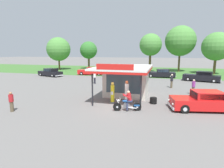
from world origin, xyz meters
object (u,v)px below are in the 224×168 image
at_px(bystander_chatting_near_pumps, 11,101).
at_px(motorcycle_with_rider, 128,103).
at_px(bystander_leaning_by_kiosk, 95,77).
at_px(spare_tire_stack, 153,101).
at_px(parked_car_back_row_centre_right, 50,73).
at_px(gas_pump_nearside, 113,94).
at_px(bystander_standing_back_lot, 193,87).
at_px(bystander_strolling_foreground, 172,81).
at_px(parked_car_back_row_far_right, 91,71).
at_px(bystander_admiring_sedan, 114,77).
at_px(parked_car_back_row_right, 202,77).
at_px(parked_car_back_row_centre, 161,74).
at_px(gas_pump_offside, 127,93).
at_px(featured_classic_sedan, 203,101).
at_px(parked_car_second_row_spare, 121,74).

bearing_deg(bystander_chatting_near_pumps, motorcycle_with_rider, 16.95).
xyz_separation_m(bystander_leaning_by_kiosk, spare_tire_stack, (8.66, -8.19, -0.66)).
bearing_deg(bystander_leaning_by_kiosk, parked_car_back_row_centre_right, 153.89).
bearing_deg(gas_pump_nearside, bystander_standing_back_lot, 36.13).
bearing_deg(gas_pump_nearside, bystander_chatting_near_pumps, -146.70).
distance_m(bystander_strolling_foreground, bystander_leaning_by_kiosk, 10.49).
distance_m(parked_car_back_row_far_right, bystander_admiring_sedan, 10.81).
relative_size(parked_car_back_row_right, bystander_chatting_near_pumps, 3.69).
xyz_separation_m(bystander_standing_back_lot, bystander_strolling_foreground, (-2.05, 3.20, 0.08)).
bearing_deg(bystander_admiring_sedan, bystander_leaning_by_kiosk, -154.37).
bearing_deg(motorcycle_with_rider, gas_pump_nearside, 133.30).
height_order(parked_car_back_row_far_right, spare_tire_stack, parked_car_back_row_far_right).
bearing_deg(bystander_standing_back_lot, motorcycle_with_rider, -128.13).
bearing_deg(parked_car_back_row_far_right, spare_tire_stack, -53.57).
height_order(motorcycle_with_rider, parked_car_back_row_centre, motorcycle_with_rider).
bearing_deg(parked_car_back_row_centre_right, gas_pump_offside, -39.40).
distance_m(featured_classic_sedan, bystander_standing_back_lot, 5.43).
bearing_deg(bystander_chatting_near_pumps, gas_pump_offside, 28.87).
xyz_separation_m(motorcycle_with_rider, bystander_leaning_by_kiosk, (-6.88, 10.77, 0.28)).
xyz_separation_m(motorcycle_with_rider, parked_car_back_row_right, (8.33, 17.14, 0.06)).
relative_size(parked_car_back_row_far_right, bystander_strolling_foreground, 3.14).
distance_m(bystander_admiring_sedan, spare_tire_stack, 11.23).
distance_m(parked_car_back_row_centre, bystander_standing_back_lot, 13.58).
bearing_deg(gas_pump_nearside, motorcycle_with_rider, -46.70).
xyz_separation_m(gas_pump_nearside, parked_car_back_row_right, (10.04, 15.31, -0.13)).
xyz_separation_m(motorcycle_with_rider, featured_classic_sedan, (5.56, 1.78, 0.04)).
xyz_separation_m(featured_classic_sedan, parked_car_second_row_spare, (-10.02, 15.41, -0.04)).
relative_size(bystander_standing_back_lot, bystander_admiring_sedan, 0.93).
bearing_deg(parked_car_back_row_centre_right, spare_tire_stack, -34.61).
xyz_separation_m(parked_car_back_row_centre_right, parked_car_back_row_right, (26.26, 0.95, 0.03)).
height_order(parked_car_back_row_centre_right, bystander_leaning_by_kiosk, bystander_leaning_by_kiosk).
bearing_deg(parked_car_back_row_right, bystander_standing_back_lot, -105.06).
bearing_deg(motorcycle_with_rider, parked_car_back_row_centre_right, 137.93).
height_order(bystander_strolling_foreground, bystander_leaning_by_kiosk, bystander_strolling_foreground).
distance_m(motorcycle_with_rider, featured_classic_sedan, 5.84).
relative_size(motorcycle_with_rider, bystander_strolling_foreground, 1.19).
distance_m(parked_car_back_row_centre_right, bystander_admiring_sedan, 14.29).
relative_size(parked_car_back_row_far_right, spare_tire_stack, 9.24).
bearing_deg(motorcycle_with_rider, parked_car_back_row_right, 64.08).
relative_size(bystander_strolling_foreground, bystander_leaning_by_kiosk, 1.01).
bearing_deg(featured_classic_sedan, parked_car_back_row_centre_right, 148.49).
relative_size(gas_pump_offside, parked_car_back_row_centre, 0.39).
bearing_deg(bystander_admiring_sedan, bystander_strolling_foreground, -11.57).
height_order(bystander_chatting_near_pumps, spare_tire_stack, bystander_chatting_near_pumps).
xyz_separation_m(bystander_standing_back_lot, spare_tire_stack, (-3.88, -4.62, -0.59)).
height_order(gas_pump_offside, parked_car_back_row_far_right, gas_pump_offside).
xyz_separation_m(gas_pump_offside, bystander_strolling_foreground, (4.05, 8.58, 0.00)).
relative_size(parked_car_second_row_spare, spare_tire_stack, 9.66).
height_order(featured_classic_sedan, parked_car_back_row_centre_right, featured_classic_sedan).
distance_m(featured_classic_sedan, bystander_chatting_near_pumps, 14.60).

